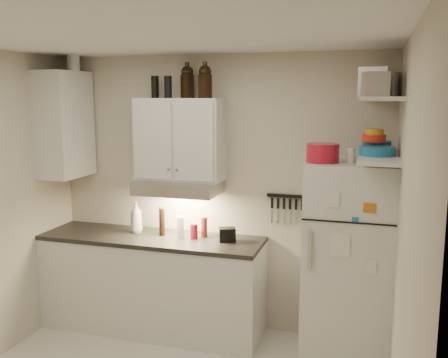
# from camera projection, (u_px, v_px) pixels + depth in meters

# --- Properties ---
(ceiling) EXTENTS (3.20, 3.00, 0.02)m
(ceiling) POSITION_uv_depth(u_px,v_px,m) (144.00, 32.00, 3.11)
(ceiling) COLOR white
(ceiling) RESTS_ON ground
(back_wall) EXTENTS (3.20, 0.02, 2.60)m
(back_wall) POSITION_uv_depth(u_px,v_px,m) (217.00, 194.00, 4.75)
(back_wall) COLOR beige
(back_wall) RESTS_ON ground
(right_wall) EXTENTS (0.02, 3.00, 2.60)m
(right_wall) POSITION_uv_depth(u_px,v_px,m) (405.00, 257.00, 2.87)
(right_wall) COLOR beige
(right_wall) RESTS_ON ground
(base_cabinet) EXTENTS (2.10, 0.60, 0.88)m
(base_cabinet) POSITION_uv_depth(u_px,v_px,m) (153.00, 285.00, 4.75)
(base_cabinet) COLOR silver
(base_cabinet) RESTS_ON floor
(countertop) EXTENTS (2.10, 0.62, 0.04)m
(countertop) POSITION_uv_depth(u_px,v_px,m) (152.00, 238.00, 4.68)
(countertop) COLOR black
(countertop) RESTS_ON base_cabinet
(upper_cabinet) EXTENTS (0.80, 0.33, 0.75)m
(upper_cabinet) POSITION_uv_depth(u_px,v_px,m) (180.00, 139.00, 4.58)
(upper_cabinet) COLOR silver
(upper_cabinet) RESTS_ON back_wall
(side_cabinet) EXTENTS (0.33, 0.55, 1.00)m
(side_cabinet) POSITION_uv_depth(u_px,v_px,m) (64.00, 125.00, 4.76)
(side_cabinet) COLOR silver
(side_cabinet) RESTS_ON left_wall
(range_hood) EXTENTS (0.76, 0.46, 0.12)m
(range_hood) POSITION_uv_depth(u_px,v_px,m) (178.00, 187.00, 4.59)
(range_hood) COLOR silver
(range_hood) RESTS_ON back_wall
(fridge) EXTENTS (0.70, 0.68, 1.70)m
(fridge) POSITION_uv_depth(u_px,v_px,m) (348.00, 263.00, 4.14)
(fridge) COLOR silver
(fridge) RESTS_ON floor
(shelf_hi) EXTENTS (0.30, 0.95, 0.03)m
(shelf_hi) POSITION_uv_depth(u_px,v_px,m) (382.00, 98.00, 3.74)
(shelf_hi) COLOR silver
(shelf_hi) RESTS_ON right_wall
(shelf_lo) EXTENTS (0.30, 0.95, 0.03)m
(shelf_lo) POSITION_uv_depth(u_px,v_px,m) (379.00, 157.00, 3.81)
(shelf_lo) COLOR silver
(shelf_lo) RESTS_ON right_wall
(knife_strip) EXTENTS (0.42, 0.02, 0.03)m
(knife_strip) POSITION_uv_depth(u_px,v_px,m) (290.00, 196.00, 4.53)
(knife_strip) COLOR black
(knife_strip) RESTS_ON back_wall
(dutch_oven) EXTENTS (0.32, 0.32, 0.15)m
(dutch_oven) POSITION_uv_depth(u_px,v_px,m) (323.00, 153.00, 3.93)
(dutch_oven) COLOR maroon
(dutch_oven) RESTS_ON fridge
(book_stack) EXTENTS (0.23, 0.27, 0.08)m
(book_stack) POSITION_uv_depth(u_px,v_px,m) (380.00, 160.00, 3.80)
(book_stack) COLOR #BE6417
(book_stack) RESTS_ON fridge
(spice_jar) EXTENTS (0.08, 0.08, 0.11)m
(spice_jar) POSITION_uv_depth(u_px,v_px,m) (351.00, 155.00, 3.91)
(spice_jar) COLOR silver
(spice_jar) RESTS_ON fridge
(stock_pot) EXTENTS (0.35, 0.35, 0.19)m
(stock_pot) POSITION_uv_depth(u_px,v_px,m) (383.00, 84.00, 3.99)
(stock_pot) COLOR silver
(stock_pot) RESTS_ON shelf_hi
(tin_a) EXTENTS (0.25, 0.24, 0.21)m
(tin_a) POSITION_uv_depth(u_px,v_px,m) (376.00, 82.00, 3.63)
(tin_a) COLOR #AAAAAD
(tin_a) RESTS_ON shelf_hi
(tin_b) EXTENTS (0.20, 0.20, 0.17)m
(tin_b) POSITION_uv_depth(u_px,v_px,m) (375.00, 84.00, 3.49)
(tin_b) COLOR #AAAAAD
(tin_b) RESTS_ON shelf_hi
(bowl_teal) EXTENTS (0.23, 0.23, 0.09)m
(bowl_teal) POSITION_uv_depth(u_px,v_px,m) (376.00, 146.00, 3.98)
(bowl_teal) COLOR #1C669D
(bowl_teal) RESTS_ON shelf_lo
(bowl_orange) EXTENTS (0.18, 0.18, 0.05)m
(bowl_orange) POSITION_uv_depth(u_px,v_px,m) (374.00, 138.00, 3.89)
(bowl_orange) COLOR red
(bowl_orange) RESTS_ON bowl_teal
(bowl_yellow) EXTENTS (0.14, 0.14, 0.05)m
(bowl_yellow) POSITION_uv_depth(u_px,v_px,m) (374.00, 132.00, 3.89)
(bowl_yellow) COLOR #C18B22
(bowl_yellow) RESTS_ON bowl_orange
(plates) EXTENTS (0.34, 0.34, 0.07)m
(plates) POSITION_uv_depth(u_px,v_px,m) (377.00, 151.00, 3.75)
(plates) COLOR #1C669D
(plates) RESTS_ON shelf_lo
(growler_a) EXTENTS (0.15, 0.15, 0.30)m
(growler_a) POSITION_uv_depth(u_px,v_px,m) (187.00, 82.00, 4.54)
(growler_a) COLOR black
(growler_a) RESTS_ON upper_cabinet
(growler_b) EXTENTS (0.14, 0.14, 0.29)m
(growler_b) POSITION_uv_depth(u_px,v_px,m) (205.00, 81.00, 4.35)
(growler_b) COLOR black
(growler_b) RESTS_ON upper_cabinet
(thermos_a) EXTENTS (0.09, 0.09, 0.20)m
(thermos_a) POSITION_uv_depth(u_px,v_px,m) (168.00, 87.00, 4.48)
(thermos_a) COLOR black
(thermos_a) RESTS_ON upper_cabinet
(thermos_b) EXTENTS (0.08, 0.08, 0.20)m
(thermos_b) POSITION_uv_depth(u_px,v_px,m) (155.00, 87.00, 4.62)
(thermos_b) COLOR black
(thermos_b) RESTS_ON upper_cabinet
(side_jar) EXTENTS (0.14, 0.14, 0.16)m
(side_jar) POSITION_uv_depth(u_px,v_px,m) (73.00, 63.00, 4.72)
(side_jar) COLOR silver
(side_jar) RESTS_ON side_cabinet
(soap_bottle) EXTENTS (0.17, 0.17, 0.33)m
(soap_bottle) POSITION_uv_depth(u_px,v_px,m) (136.00, 215.00, 4.79)
(soap_bottle) COLOR silver
(soap_bottle) RESTS_ON countertop
(pepper_mill) EXTENTS (0.07, 0.07, 0.19)m
(pepper_mill) POSITION_uv_depth(u_px,v_px,m) (204.00, 227.00, 4.64)
(pepper_mill) COLOR maroon
(pepper_mill) RESTS_ON countertop
(oil_bottle) EXTENTS (0.05, 0.05, 0.26)m
(oil_bottle) POSITION_uv_depth(u_px,v_px,m) (162.00, 220.00, 4.76)
(oil_bottle) COLOR #315715
(oil_bottle) RESTS_ON countertop
(vinegar_bottle) EXTENTS (0.07, 0.07, 0.26)m
(vinegar_bottle) POSITION_uv_depth(u_px,v_px,m) (162.00, 222.00, 4.68)
(vinegar_bottle) COLOR black
(vinegar_bottle) RESTS_ON countertop
(clear_bottle) EXTENTS (0.08, 0.08, 0.20)m
(clear_bottle) POSITION_uv_depth(u_px,v_px,m) (181.00, 227.00, 4.60)
(clear_bottle) COLOR silver
(clear_bottle) RESTS_ON countertop
(red_jar) EXTENTS (0.07, 0.07, 0.14)m
(red_jar) POSITION_uv_depth(u_px,v_px,m) (194.00, 231.00, 4.59)
(red_jar) COLOR maroon
(red_jar) RESTS_ON countertop
(caddy) EXTENTS (0.17, 0.15, 0.12)m
(caddy) POSITION_uv_depth(u_px,v_px,m) (227.00, 235.00, 4.50)
(caddy) COLOR black
(caddy) RESTS_ON countertop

